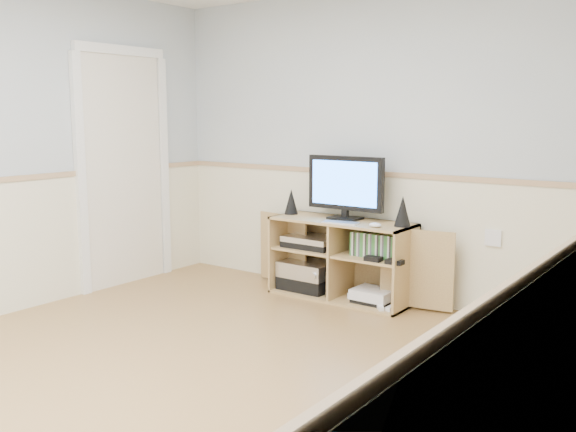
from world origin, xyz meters
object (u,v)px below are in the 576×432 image
object	(u,v)px
monitor	(345,185)
game_consoles	(373,296)
media_cabinet	(345,257)
keyboard	(341,223)

from	to	relation	value
monitor	game_consoles	world-z (taller)	monitor
media_cabinet	game_consoles	size ratio (longest dim) A/B	4.11
keyboard	game_consoles	size ratio (longest dim) A/B	0.63
monitor	game_consoles	xyz separation A→B (m)	(0.30, -0.06, -0.86)
monitor	keyboard	xyz separation A→B (m)	(0.07, -0.19, -0.27)
keyboard	monitor	bearing A→B (deg)	100.83
monitor	game_consoles	size ratio (longest dim) A/B	1.52
monitor	keyboard	size ratio (longest dim) A/B	2.42
media_cabinet	game_consoles	bearing A→B (deg)	-12.27
media_cabinet	monitor	xyz separation A→B (m)	(0.00, -0.01, 0.60)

